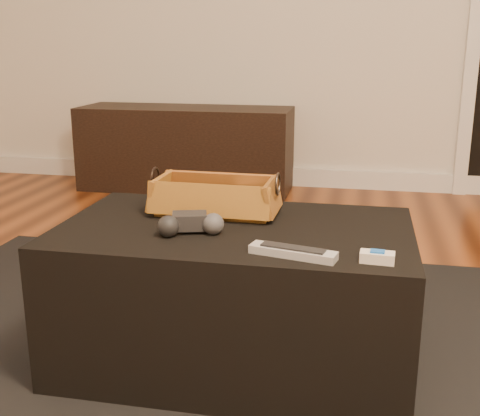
% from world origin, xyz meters
% --- Properties ---
extents(baseboard, '(5.00, 0.04, 0.12)m').
position_xyz_m(baseboard, '(0.00, 2.73, 0.06)').
color(baseboard, white).
rests_on(baseboard, floor).
extents(door_jamb_left, '(0.08, 0.05, 2.05)m').
position_xyz_m(door_jamb_left, '(0.85, 2.72, 1.02)').
color(door_jamb_left, white).
rests_on(door_jamb_left, floor).
extents(media_cabinet, '(1.36, 0.45, 0.53)m').
position_xyz_m(media_cabinet, '(-0.89, 2.51, 0.27)').
color(media_cabinet, black).
rests_on(media_cabinet, floor).
extents(area_rug, '(2.60, 2.00, 0.01)m').
position_xyz_m(area_rug, '(-0.11, 0.34, 0.01)').
color(area_rug, black).
rests_on(area_rug, floor).
extents(ottoman, '(1.00, 0.60, 0.42)m').
position_xyz_m(ottoman, '(-0.11, 0.39, 0.22)').
color(ottoman, black).
rests_on(ottoman, area_rug).
extents(tv_remote, '(0.21, 0.06, 0.02)m').
position_xyz_m(tv_remote, '(-0.22, 0.50, 0.46)').
color(tv_remote, black).
rests_on(tv_remote, wicker_basket).
extents(cloth_bundle, '(0.12, 0.09, 0.06)m').
position_xyz_m(cloth_bundle, '(-0.10, 0.54, 0.47)').
color(cloth_bundle, tan).
rests_on(cloth_bundle, wicker_basket).
extents(wicker_basket, '(0.39, 0.21, 0.14)m').
position_xyz_m(wicker_basket, '(-0.20, 0.51, 0.48)').
color(wicker_basket, '#996222').
rests_on(wicker_basket, ottoman).
extents(game_controller, '(0.19, 0.14, 0.06)m').
position_xyz_m(game_controller, '(-0.22, 0.30, 0.46)').
color(game_controller, black).
rests_on(game_controller, ottoman).
extents(silver_remote, '(0.22, 0.10, 0.03)m').
position_xyz_m(silver_remote, '(0.08, 0.17, 0.44)').
color(silver_remote, '#BABDC3').
rests_on(silver_remote, ottoman).
extents(cream_gadget, '(0.08, 0.05, 0.03)m').
position_xyz_m(cream_gadget, '(0.28, 0.17, 0.45)').
color(cream_gadget, beige).
rests_on(cream_gadget, ottoman).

